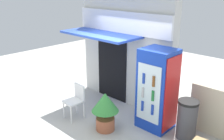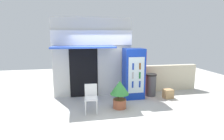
% 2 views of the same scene
% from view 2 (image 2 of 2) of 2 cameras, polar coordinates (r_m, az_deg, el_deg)
% --- Properties ---
extents(ground, '(16.00, 16.00, 0.00)m').
position_cam_2_polar(ground, '(6.33, -1.03, -11.91)').
color(ground, beige).
extents(storefront_building, '(3.14, 1.30, 3.15)m').
position_cam_2_polar(storefront_building, '(7.31, -6.31, 4.26)').
color(storefront_building, silver).
rests_on(storefront_building, ground).
extents(drink_cooler, '(0.79, 0.74, 1.96)m').
position_cam_2_polar(drink_cooler, '(7.12, 6.88, -1.10)').
color(drink_cooler, '#1438B2').
rests_on(drink_cooler, ground).
extents(plastic_chair, '(0.44, 0.48, 0.90)m').
position_cam_2_polar(plastic_chair, '(5.92, -6.66, -8.13)').
color(plastic_chair, white).
rests_on(plastic_chair, ground).
extents(potted_plant_near_shop, '(0.64, 0.64, 0.96)m').
position_cam_2_polar(potted_plant_near_shop, '(6.13, 2.45, -6.83)').
color(potted_plant_near_shop, '#AD5B3D').
rests_on(potted_plant_near_shop, ground).
extents(trash_bin, '(0.46, 0.46, 0.91)m').
position_cam_2_polar(trash_bin, '(7.59, 12.12, -4.58)').
color(trash_bin, '#47474C').
rests_on(trash_bin, ground).
extents(stone_boundary_wall, '(2.53, 0.24, 1.15)m').
position_cam_2_polar(stone_boundary_wall, '(8.53, 17.42, -2.32)').
color(stone_boundary_wall, beige).
rests_on(stone_boundary_wall, ground).
extents(cardboard_box, '(0.38, 0.32, 0.35)m').
position_cam_2_polar(cardboard_box, '(7.54, 17.35, -7.18)').
color(cardboard_box, tan).
rests_on(cardboard_box, ground).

